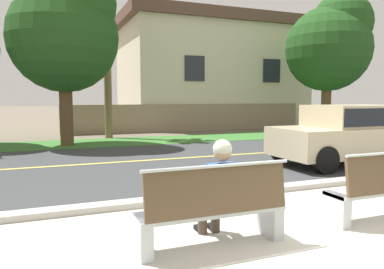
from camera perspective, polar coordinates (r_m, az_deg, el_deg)
ground_plane at (r=11.80m, az=-6.30°, el=-2.74°), size 140.00×140.00×0.00m
sidewalk_pavement at (r=5.08m, az=17.75°, el=-14.41°), size 44.00×3.60×0.01m
curb_edge at (r=6.61m, az=6.88°, el=-8.99°), size 44.00×0.30×0.11m
street_asphalt at (r=10.38m, az=-4.11°, el=-3.86°), size 52.00×8.00×0.01m
road_centre_line at (r=10.38m, az=-4.11°, el=-3.83°), size 48.00×0.14×0.01m
far_verge_grass at (r=14.76m, az=-9.45°, el=-1.05°), size 48.00×2.80×0.02m
bench_left at (r=4.28m, az=3.34°, el=-11.65°), size 1.76×0.48×1.01m
seated_person_blue at (r=4.43m, az=4.16°, el=-8.06°), size 0.52×0.68×1.25m
car_beige_far at (r=10.51m, az=23.66°, el=0.46°), size 4.30×1.86×1.54m
shade_tree_left at (r=14.10m, az=-18.78°, el=15.13°), size 3.83×3.83×6.32m
shade_tree_centre at (r=19.59m, az=20.81°, el=13.16°), size 4.09×4.09×6.75m
garden_wall at (r=19.26m, az=-0.17°, el=2.67°), size 13.00×0.36×1.40m
house_across_street at (r=23.23m, az=2.84°, el=9.58°), size 11.27×6.91×6.50m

